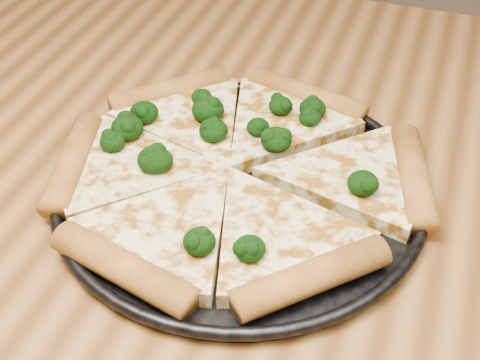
% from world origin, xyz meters
% --- Properties ---
extents(dining_table, '(1.20, 0.90, 0.75)m').
position_xyz_m(dining_table, '(0.00, 0.00, 0.66)').
color(dining_table, brown).
rests_on(dining_table, ground).
extents(pizza_pan, '(0.33, 0.33, 0.02)m').
position_xyz_m(pizza_pan, '(0.02, 0.02, 0.76)').
color(pizza_pan, black).
rests_on(pizza_pan, dining_table).
extents(pizza, '(0.35, 0.33, 0.03)m').
position_xyz_m(pizza, '(0.01, 0.03, 0.77)').
color(pizza, '#EADF8F').
rests_on(pizza, pizza_pan).
extents(broccoli_florets, '(0.25, 0.23, 0.02)m').
position_xyz_m(broccoli_florets, '(-0.01, 0.05, 0.78)').
color(broccoli_florets, black).
rests_on(broccoli_florets, pizza).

